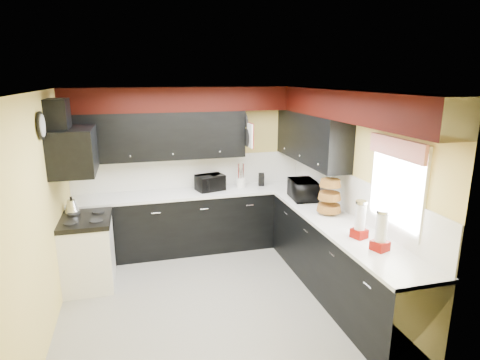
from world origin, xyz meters
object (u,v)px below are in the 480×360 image
at_px(microwave, 303,190).
at_px(utensil_crock, 241,183).
at_px(kettle, 72,206).
at_px(knife_block, 261,180).
at_px(toaster_oven, 210,183).

relative_size(microwave, utensil_crock, 3.20).
relative_size(utensil_crock, kettle, 0.84).
height_order(knife_block, kettle, knife_block).
bearing_deg(utensil_crock, toaster_oven, -176.77).
relative_size(utensil_crock, knife_block, 0.80).
relative_size(toaster_oven, microwave, 0.83).
xyz_separation_m(utensil_crock, knife_block, (0.34, 0.02, 0.02)).
relative_size(toaster_oven, kettle, 2.24).
relative_size(microwave, kettle, 2.70).
bearing_deg(knife_block, kettle, -155.97).
height_order(utensil_crock, kettle, utensil_crock).
distance_m(toaster_oven, microwave, 1.44).
xyz_separation_m(toaster_oven, knife_block, (0.84, 0.04, -0.02)).
bearing_deg(utensil_crock, kettle, -167.93).
bearing_deg(kettle, toaster_oven, 14.25).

